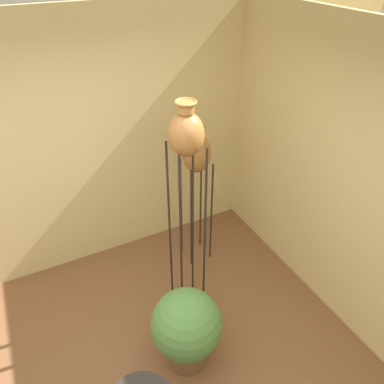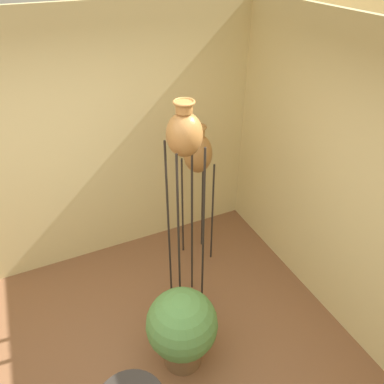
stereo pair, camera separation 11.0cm
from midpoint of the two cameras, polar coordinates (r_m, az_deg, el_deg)
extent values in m
cube|color=beige|center=(3.94, -20.22, 5.21)|extent=(8.13, 0.06, 2.70)
cylinder|color=#28231E|center=(3.31, -2.66, -8.07)|extent=(0.02, 0.02, 1.81)
cylinder|color=#28231E|center=(3.39, 1.03, -6.83)|extent=(0.02, 0.02, 1.81)
cylinder|color=#28231E|center=(3.48, -4.32, -5.69)|extent=(0.02, 0.02, 1.81)
cylinder|color=#28231E|center=(3.55, -0.78, -4.57)|extent=(0.02, 0.02, 1.81)
torus|color=#28231E|center=(2.92, -1.98, 7.29)|extent=(0.25, 0.25, 0.02)
ellipsoid|color=#A87038|center=(2.88, -2.01, 8.72)|extent=(0.29, 0.29, 0.36)
cylinder|color=#A87038|center=(2.80, -2.10, 12.78)|extent=(0.13, 0.13, 0.08)
torus|color=#A87038|center=(2.78, -2.12, 13.53)|extent=(0.17, 0.17, 0.02)
cylinder|color=#28231E|center=(4.00, -0.91, -4.41)|extent=(0.02, 0.02, 1.26)
cylinder|color=#28231E|center=(4.09, 2.20, -3.42)|extent=(0.02, 0.02, 1.26)
cylinder|color=#28231E|center=(4.17, -2.42, -2.51)|extent=(0.02, 0.02, 1.26)
cylinder|color=#28231E|center=(4.26, 0.59, -1.60)|extent=(0.02, 0.02, 1.26)
torus|color=#28231E|center=(3.78, -0.15, 4.66)|extent=(0.25, 0.25, 0.02)
ellipsoid|color=#A87038|center=(3.73, -0.15, 5.89)|extent=(0.29, 0.29, 0.41)
cylinder|color=#A87038|center=(3.62, -0.15, 9.30)|extent=(0.13, 0.13, 0.08)
torus|color=#A87038|center=(3.60, -0.16, 9.88)|extent=(0.17, 0.17, 0.02)
cylinder|color=brown|center=(3.56, -1.75, -22.92)|extent=(0.33, 0.33, 0.28)
torus|color=brown|center=(3.45, -1.80, -21.69)|extent=(0.36, 0.36, 0.02)
sphere|color=#568E47|center=(3.26, -1.87, -19.49)|extent=(0.60, 0.60, 0.60)
camera|label=1|loc=(0.05, -90.88, -0.60)|focal=35.00mm
camera|label=2|loc=(0.05, 89.12, 0.60)|focal=35.00mm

